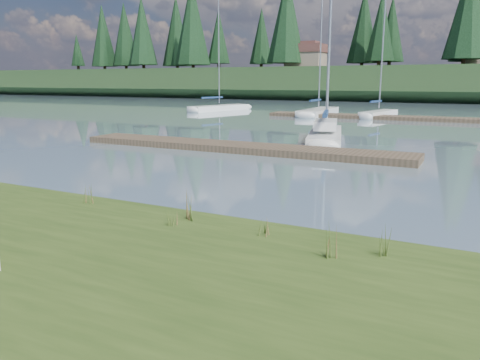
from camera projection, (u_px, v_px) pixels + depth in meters
The scene contains 21 objects.
ground at pixel (399, 120), 37.95m from camera, with size 200.00×200.00×0.00m, color #7E98A9.
ridge at pixel (442, 84), 74.88m from camera, with size 200.00×20.00×5.00m, color #1C3118.
sailboat_main at pixel (326, 133), 24.75m from camera, with size 3.53×8.01×11.43m.
dock_near at pixel (236, 147), 21.40m from camera, with size 16.00×2.00×0.30m, color #4C3D2C.
dock_far at pixel (425, 119), 37.03m from camera, with size 26.00×2.20×0.30m, color #4C3D2C.
sailboat_bg_0 at pixel (224, 107), 49.72m from camera, with size 3.94×8.69×12.34m.
sailboat_bg_1 at pixel (321, 111), 43.73m from camera, with size 2.07×9.17×13.47m.
sailboat_bg_2 at pixel (381, 113), 40.72m from camera, with size 2.47×6.56×9.84m.
weed_0 at pixel (188, 207), 9.51m from camera, with size 0.17×0.14×0.67m.
weed_1 at pixel (171, 216), 9.19m from camera, with size 0.17×0.14×0.47m.
weed_2 at pixel (333, 243), 7.46m from camera, with size 0.17×0.14×0.62m.
weed_3 at pixel (89, 194), 10.80m from camera, with size 0.17×0.14×0.52m.
weed_4 at pixel (265, 227), 8.60m from camera, with size 0.17×0.14×0.39m.
weed_5 at pixel (384, 243), 7.55m from camera, with size 0.17×0.14×0.56m.
mud_lip at pixel (176, 222), 10.41m from camera, with size 60.00×0.50×0.14m, color #33281C.
conifer_0 at pixel (142, 31), 91.97m from camera, with size 5.72×5.72×14.15m.
conifer_1 at pixel (219, 37), 89.07m from camera, with size 4.40×4.40×11.30m.
conifer_2 at pixel (287, 18), 79.32m from camera, with size 6.60×6.60×16.05m.
conifer_3 at pixel (381, 27), 76.52m from camera, with size 4.84×4.84×12.25m.
conifer_4 at pixel (469, 7), 65.24m from camera, with size 6.16×6.16×15.10m.
house_0 at pixel (306, 56), 81.04m from camera, with size 6.30×5.30×4.65m.
Camera 1 is at (5.81, -9.84, 3.16)m, focal length 35.00 mm.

